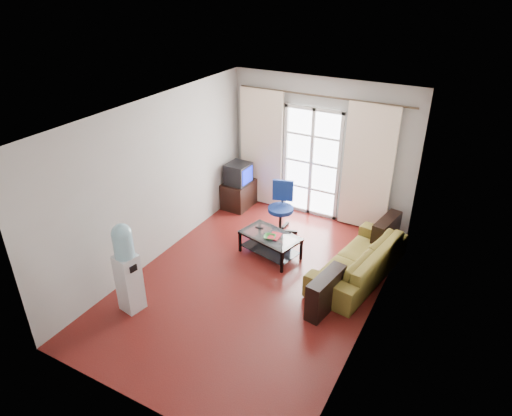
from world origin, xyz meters
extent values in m
plane|color=maroon|center=(0.00, 0.00, 0.00)|extent=(5.20, 5.20, 0.00)
plane|color=white|center=(0.00, 0.00, 2.70)|extent=(5.20, 5.20, 0.00)
cube|color=#B0ADA7|center=(0.00, 2.60, 1.35)|extent=(3.60, 0.02, 2.70)
cube|color=#B0ADA7|center=(0.00, -2.60, 1.35)|extent=(3.60, 0.02, 2.70)
cube|color=#B0ADA7|center=(-1.80, 0.00, 1.35)|extent=(0.02, 5.20, 2.70)
cube|color=#B0ADA7|center=(1.80, 0.00, 1.35)|extent=(0.02, 5.20, 2.70)
cube|color=white|center=(-0.15, 2.56, 1.07)|extent=(1.01, 0.02, 2.04)
cube|color=white|center=(-0.15, 2.54, 1.07)|extent=(1.16, 0.06, 2.15)
cylinder|color=#4C3F2D|center=(0.00, 2.50, 2.38)|extent=(3.30, 0.04, 0.04)
cube|color=#FFEACD|center=(-1.20, 2.48, 1.20)|extent=(0.90, 0.07, 2.35)
cube|color=#FFEACD|center=(0.95, 2.48, 1.20)|extent=(0.90, 0.07, 2.35)
cube|color=gray|center=(0.80, 2.50, 0.33)|extent=(0.64, 0.12, 0.64)
imported|color=brown|center=(1.36, 0.95, 0.30)|extent=(2.29, 1.45, 0.60)
cube|color=silver|center=(-0.13, 0.80, 0.40)|extent=(1.10, 0.79, 0.01)
cube|color=black|center=(-0.13, 0.80, 0.12)|extent=(1.03, 0.72, 0.01)
cube|color=black|center=(-0.65, 0.66, 0.20)|extent=(0.05, 0.05, 0.40)
cube|color=black|center=(0.26, 0.44, 0.20)|extent=(0.05, 0.05, 0.40)
cube|color=black|center=(-0.53, 1.15, 0.20)|extent=(0.05, 0.05, 0.40)
cube|color=black|center=(0.38, 0.93, 0.20)|extent=(0.05, 0.05, 0.40)
imported|color=#328A45|center=(-0.09, 0.70, 0.43)|extent=(0.27, 0.27, 0.05)
imported|color=#AA2914|center=(-0.13, 0.77, 0.42)|extent=(0.21, 0.27, 0.02)
cube|color=black|center=(-0.40, 0.90, 0.41)|extent=(0.15, 0.07, 0.02)
cube|color=black|center=(-1.52, 2.15, 0.27)|extent=(0.51, 0.75, 0.54)
cube|color=black|center=(-1.50, 2.07, 0.75)|extent=(0.43, 0.47, 0.42)
cube|color=#0C19E5|center=(-1.29, 2.07, 0.75)|extent=(0.03, 0.36, 0.31)
cube|color=black|center=(-1.69, 2.08, 0.75)|extent=(0.14, 0.31, 0.27)
cylinder|color=black|center=(-0.32, 1.58, 0.24)|extent=(0.05, 0.05, 0.49)
cylinder|color=navy|center=(-0.32, 1.58, 0.48)|extent=(0.46, 0.46, 0.07)
cube|color=navy|center=(-0.38, 1.78, 0.76)|extent=(0.38, 0.16, 0.40)
cube|color=silver|center=(-1.26, -1.38, 0.45)|extent=(0.33, 0.33, 0.90)
cylinder|color=#91CEE1|center=(-1.26, -1.38, 1.08)|extent=(0.27, 0.27, 0.36)
sphere|color=#91CEE1|center=(-1.26, -1.38, 1.26)|extent=(0.27, 0.27, 0.27)
cube|color=black|center=(-1.12, -1.40, 0.76)|extent=(0.06, 0.12, 0.09)
camera|label=1|loc=(2.79, -5.07, 4.39)|focal=32.00mm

